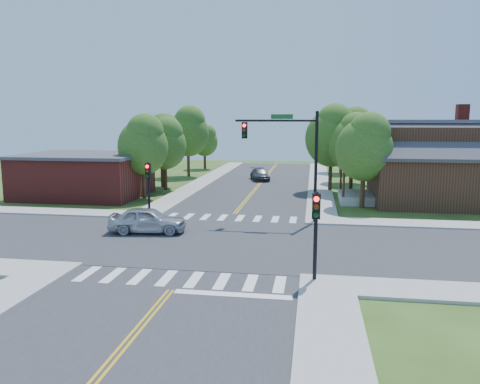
% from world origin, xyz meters
% --- Properties ---
extents(ground, '(100.00, 100.00, 0.00)m').
position_xyz_m(ground, '(0.00, 0.00, 0.00)').
color(ground, '#2F4816').
rests_on(ground, ground).
extents(road_ns, '(10.00, 90.00, 0.04)m').
position_xyz_m(road_ns, '(0.00, 0.00, 0.02)').
color(road_ns, '#2D2D30').
rests_on(road_ns, ground).
extents(road_ew, '(90.00, 10.00, 0.04)m').
position_xyz_m(road_ew, '(0.00, 0.00, 0.03)').
color(road_ew, '#2D2D30').
rests_on(road_ew, ground).
extents(intersection_patch, '(10.20, 10.20, 0.06)m').
position_xyz_m(intersection_patch, '(0.00, 0.00, 0.00)').
color(intersection_patch, '#2D2D30').
rests_on(intersection_patch, ground).
extents(sidewalk_ne, '(40.00, 40.00, 0.14)m').
position_xyz_m(sidewalk_ne, '(15.82, 15.82, 0.07)').
color(sidewalk_ne, '#9E9B93').
rests_on(sidewalk_ne, ground).
extents(sidewalk_nw, '(40.00, 40.00, 0.14)m').
position_xyz_m(sidewalk_nw, '(-15.82, 15.82, 0.07)').
color(sidewalk_nw, '#9E9B93').
rests_on(sidewalk_nw, ground).
extents(crosswalk_north, '(8.85, 2.00, 0.01)m').
position_xyz_m(crosswalk_north, '(0.00, 6.20, 0.05)').
color(crosswalk_north, white).
rests_on(crosswalk_north, ground).
extents(crosswalk_south, '(8.85, 2.00, 0.01)m').
position_xyz_m(crosswalk_south, '(0.00, -6.20, 0.05)').
color(crosswalk_south, white).
rests_on(crosswalk_south, ground).
extents(centerline, '(0.30, 90.00, 0.01)m').
position_xyz_m(centerline, '(0.00, 0.00, 0.05)').
color(centerline, gold).
rests_on(centerline, ground).
extents(stop_bar, '(4.60, 0.45, 0.09)m').
position_xyz_m(stop_bar, '(2.50, -7.60, 0.00)').
color(stop_bar, white).
rests_on(stop_bar, ground).
extents(signal_mast_ne, '(5.30, 0.42, 7.20)m').
position_xyz_m(signal_mast_ne, '(3.91, 5.59, 4.85)').
color(signal_mast_ne, black).
rests_on(signal_mast_ne, ground).
extents(signal_pole_se, '(0.34, 0.42, 3.80)m').
position_xyz_m(signal_pole_se, '(5.60, -5.62, 2.66)').
color(signal_pole_se, black).
rests_on(signal_pole_se, ground).
extents(signal_pole_nw, '(0.34, 0.42, 3.80)m').
position_xyz_m(signal_pole_nw, '(-5.60, 5.58, 2.66)').
color(signal_pole_nw, black).
rests_on(signal_pole_nw, ground).
extents(house_ne, '(13.05, 8.80, 7.11)m').
position_xyz_m(house_ne, '(15.11, 14.23, 3.33)').
color(house_ne, '#341E12').
rests_on(house_ne, ground).
extents(building_nw, '(10.40, 8.40, 3.73)m').
position_xyz_m(building_nw, '(-14.20, 13.20, 1.88)').
color(building_nw, maroon).
rests_on(building_nw, ground).
extents(tree_e_a, '(4.26, 4.05, 7.24)m').
position_xyz_m(tree_e_a, '(9.25, 11.44, 4.74)').
color(tree_e_a, '#382314').
rests_on(tree_e_a, ground).
extents(tree_e_b, '(4.29, 4.08, 7.30)m').
position_xyz_m(tree_e_b, '(8.86, 17.75, 4.78)').
color(tree_e_b, '#382314').
rests_on(tree_e_b, ground).
extents(tree_e_c, '(4.69, 4.46, 7.98)m').
position_xyz_m(tree_e_c, '(9.47, 25.63, 5.23)').
color(tree_e_c, '#382314').
rests_on(tree_e_c, ground).
extents(tree_e_d, '(4.35, 4.13, 7.39)m').
position_xyz_m(tree_e_d, '(8.88, 34.72, 4.84)').
color(tree_e_d, '#382314').
rests_on(tree_e_d, ground).
extents(tree_w_a, '(4.21, 4.00, 7.17)m').
position_xyz_m(tree_w_a, '(-8.61, 12.90, 4.69)').
color(tree_w_a, '#382314').
rests_on(tree_w_a, ground).
extents(tree_w_b, '(4.28, 4.06, 7.27)m').
position_xyz_m(tree_w_b, '(-9.24, 19.71, 4.76)').
color(tree_w_b, '#382314').
rests_on(tree_w_b, ground).
extents(tree_w_c, '(4.84, 4.60, 8.23)m').
position_xyz_m(tree_w_c, '(-8.94, 28.42, 5.39)').
color(tree_w_c, '#382314').
rests_on(tree_w_c, ground).
extents(tree_w_d, '(3.51, 3.34, 5.97)m').
position_xyz_m(tree_w_d, '(-8.95, 36.80, 3.91)').
color(tree_w_d, '#382314').
rests_on(tree_w_d, ground).
extents(tree_house, '(4.77, 4.53, 8.10)m').
position_xyz_m(tree_house, '(7.09, 19.30, 5.31)').
color(tree_house, '#382314').
rests_on(tree_house, ground).
extents(tree_bldg, '(4.07, 3.87, 6.92)m').
position_xyz_m(tree_bldg, '(-8.34, 17.87, 4.53)').
color(tree_bldg, '#382314').
rests_on(tree_bldg, ground).
extents(car_silver, '(2.81, 4.91, 1.54)m').
position_xyz_m(car_silver, '(-4.16, 1.34, 0.77)').
color(car_silver, '#B3B5BA').
rests_on(car_silver, ground).
extents(car_dgrey, '(3.95, 5.16, 1.24)m').
position_xyz_m(car_dgrey, '(-0.33, 26.07, 0.62)').
color(car_dgrey, '#333638').
rests_on(car_dgrey, ground).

